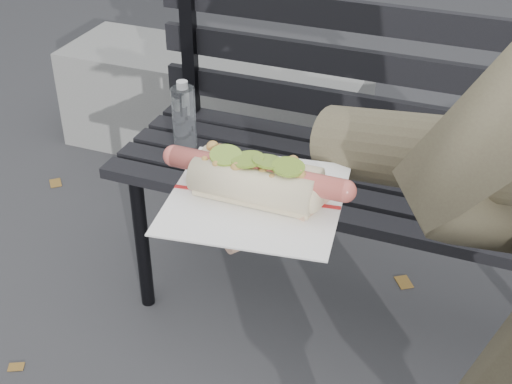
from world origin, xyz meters
TOP-DOWN VIEW (x-y plane):
  - park_bench at (-0.04, 0.96)m, footprint 1.50×0.44m
  - concrete_block at (-0.90, 1.66)m, footprint 1.20×0.40m
  - held_hotdog at (0.17, 0.00)m, footprint 0.64×0.31m

SIDE VIEW (x-z plane):
  - concrete_block at x=-0.90m, z-range 0.00..0.40m
  - park_bench at x=-0.04m, z-range 0.08..0.96m
  - held_hotdog at x=0.17m, z-range 0.96..1.16m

